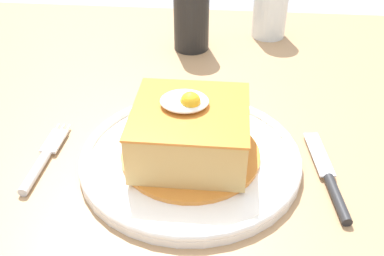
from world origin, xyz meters
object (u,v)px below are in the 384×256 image
at_px(main_plate, 191,156).
at_px(knife, 332,185).
at_px(drinking_glass, 270,14).
at_px(fork, 42,161).
at_px(soda_can, 191,17).

distance_m(main_plate, knife, 0.18).
xyz_separation_m(knife, drinking_glass, (-0.06, 0.45, 0.04)).
xyz_separation_m(main_plate, drinking_glass, (0.12, 0.42, 0.04)).
relative_size(main_plate, fork, 2.01).
bearing_deg(fork, knife, -1.40).
bearing_deg(main_plate, drinking_glass, 74.17).
bearing_deg(fork, soda_can, 66.65).
distance_m(soda_can, drinking_glass, 0.17).
height_order(main_plate, soda_can, soda_can).
bearing_deg(soda_can, drinking_glass, 26.20).
distance_m(knife, drinking_glass, 0.45).
relative_size(knife, drinking_glass, 1.58).
xyz_separation_m(main_plate, fork, (-0.19, -0.02, -0.00)).
height_order(soda_can, drinking_glass, soda_can).
distance_m(fork, soda_can, 0.40).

